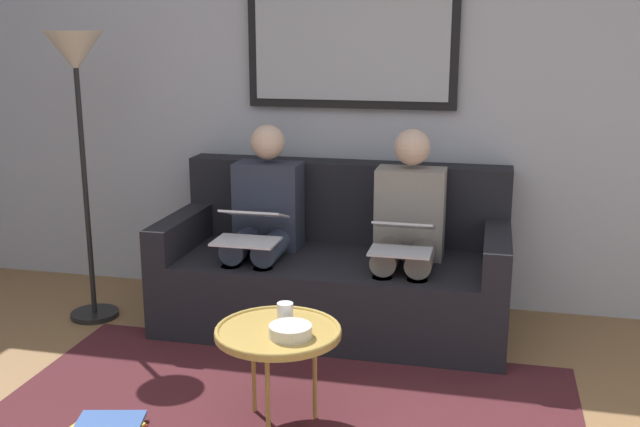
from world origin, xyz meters
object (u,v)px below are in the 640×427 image
person_right (264,219)px  laptop_silver (402,237)px  person_left (408,228)px  couch (336,270)px  magazine_stack (107,427)px  cup (285,313)px  framed_mirror (351,50)px  standing_lamp (77,84)px  coffee_table (278,333)px  bowl (290,331)px  laptop_white (251,226)px

person_right → laptop_silver: bearing=163.6°
person_left → laptop_silver: (-0.00, 0.24, 0.02)m
couch → magazine_stack: couch is taller
cup → laptop_silver: laptop_silver is taller
framed_mirror → standing_lamp: 1.57m
person_right → framed_mirror: bearing=-132.1°
coffee_table → bowl: size_ratio=2.99×
person_left → person_right: same height
framed_mirror → coffee_table: framed_mirror is taller
coffee_table → magazine_stack: bearing=18.7°
couch → standing_lamp: bearing=10.7°
person_right → laptop_white: person_right is taller
couch → coffee_table: 1.22m
cup → laptop_white: size_ratio=0.24×
couch → coffee_table: couch is taller
person_left → person_right: size_ratio=1.00×
person_left → standing_lamp: standing_lamp is taller
bowl → laptop_silver: (-0.34, -0.96, 0.16)m
laptop_silver → standing_lamp: size_ratio=0.20×
laptop_silver → person_right: bearing=-16.4°
standing_lamp → laptop_white: bearing=177.9°
framed_mirror → cup: bearing=90.6°
person_right → standing_lamp: 1.28m
coffee_table → person_left: bearing=-109.5°
cup → laptop_silver: size_ratio=0.27×
couch → bowl: couch is taller
cup → standing_lamp: 1.90m
cup → laptop_silver: bearing=-115.8°
cup → standing_lamp: size_ratio=0.05×
bowl → laptop_silver: 1.03m
bowl → laptop_white: bearing=-63.2°
laptop_white → magazine_stack: (0.27, 1.15, -0.61)m
person_right → coffee_table: bearing=110.1°
framed_mirror → magazine_stack: framed_mirror is taller
bowl → person_left: person_left is taller
framed_mirror → cup: size_ratio=13.98×
magazine_stack → standing_lamp: standing_lamp is taller
standing_lamp → person_left: bearing=-173.8°
framed_mirror → magazine_stack: (0.69, 1.84, -1.53)m
couch → person_left: person_left is taller
framed_mirror → bowl: 1.99m
person_left → standing_lamp: 1.99m
coffee_table → cup: (-0.01, -0.08, 0.06)m
framed_mirror → person_left: (-0.41, 0.46, -0.94)m
cup → person_left: person_left is taller
standing_lamp → magazine_stack: bearing=121.6°
laptop_white → standing_lamp: 1.25m
bowl → laptop_white: (0.49, -0.97, 0.17)m
magazine_stack → laptop_silver: bearing=-134.0°
coffee_table → couch: bearing=-89.7°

